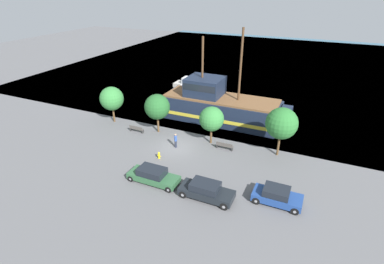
{
  "coord_description": "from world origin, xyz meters",
  "views": [
    {
      "loc": [
        13.8,
        -26.39,
        16.78
      ],
      "look_at": [
        0.98,
        2.0,
        1.2
      ],
      "focal_mm": 28.0,
      "sensor_mm": 36.0,
      "label": 1
    }
  ],
  "objects": [
    {
      "name": "parked_car_curb_mid",
      "position": [
        6.38,
        -6.98,
        0.75
      ],
      "size": [
        4.73,
        1.9,
        1.53
      ],
      "color": "black",
      "rests_on": "ground_plane"
    },
    {
      "name": "bench_promenade_east",
      "position": [
        5.1,
        1.73,
        0.45
      ],
      "size": [
        1.9,
        0.45,
        0.85
      ],
      "color": "#4C4742",
      "rests_on": "ground_plane"
    },
    {
      "name": "ground_plane",
      "position": [
        0.0,
        0.0,
        0.0
      ],
      "size": [
        160.0,
        160.0,
        0.0
      ],
      "primitive_type": "plane",
      "color": "#5B5B5E"
    },
    {
      "name": "tree_row_west",
      "position": [
        10.72,
        2.95,
        3.76
      ],
      "size": [
        3.34,
        3.34,
        5.44
      ],
      "color": "brown",
      "rests_on": "ground_plane"
    },
    {
      "name": "moored_boat_dockside",
      "position": [
        -6.48,
        17.28,
        0.54
      ],
      "size": [
        5.39,
        2.24,
        1.42
      ],
      "color": "navy",
      "rests_on": "water_surface"
    },
    {
      "name": "parked_car_curb_front",
      "position": [
        1.0,
        -6.84,
        0.7
      ],
      "size": [
        4.87,
        1.87,
        1.44
      ],
      "color": "#2D5B38",
      "rests_on": "ground_plane"
    },
    {
      "name": "fire_hydrant",
      "position": [
        -0.62,
        -2.99,
        0.41
      ],
      "size": [
        0.42,
        0.25,
        0.76
      ],
      "color": "yellow",
      "rests_on": "ground_plane"
    },
    {
      "name": "tree_row_east",
      "position": [
        -10.84,
        2.77,
        3.27
      ],
      "size": [
        3.08,
        3.08,
        4.82
      ],
      "color": "brown",
      "rests_on": "ground_plane"
    },
    {
      "name": "pedestrian_walking_near",
      "position": [
        -0.1,
        -0.1,
        0.86
      ],
      "size": [
        0.32,
        0.32,
        1.69
      ],
      "color": "#232838",
      "rests_on": "ground_plane"
    },
    {
      "name": "moored_boat_outer",
      "position": [
        -7.12,
        20.26,
        0.66
      ],
      "size": [
        7.05,
        2.32,
        1.81
      ],
      "color": "#B7B2A8",
      "rests_on": "water_surface"
    },
    {
      "name": "tree_row_mideast",
      "position": [
        -3.88,
        2.54,
        3.35
      ],
      "size": [
        3.09,
        3.09,
        4.9
      ],
      "color": "brown",
      "rests_on": "ground_plane"
    },
    {
      "name": "bench_promenade_west",
      "position": [
        -6.34,
        1.32,
        0.44
      ],
      "size": [
        1.85,
        0.45,
        0.85
      ],
      "color": "#4C4742",
      "rests_on": "ground_plane"
    },
    {
      "name": "water_surface",
      "position": [
        0.0,
        44.0,
        0.0
      ],
      "size": [
        80.0,
        80.0,
        0.0
      ],
      "primitive_type": "plane",
      "color": "#38667F",
      "rests_on": "ground"
    },
    {
      "name": "tree_row_midwest",
      "position": [
        3.15,
        2.54,
        3.04
      ],
      "size": [
        2.82,
        2.82,
        4.46
      ],
      "color": "brown",
      "rests_on": "ground_plane"
    },
    {
      "name": "pirate_ship",
      "position": [
        1.76,
        9.14,
        2.08
      ],
      "size": [
        16.83,
        5.28,
        12.18
      ],
      "color": "#192338",
      "rests_on": "water_surface"
    },
    {
      "name": "parked_car_curb_rear",
      "position": [
        12.06,
        -5.15,
        0.72
      ],
      "size": [
        4.08,
        1.94,
        1.47
      ],
      "color": "navy",
      "rests_on": "ground_plane"
    }
  ]
}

